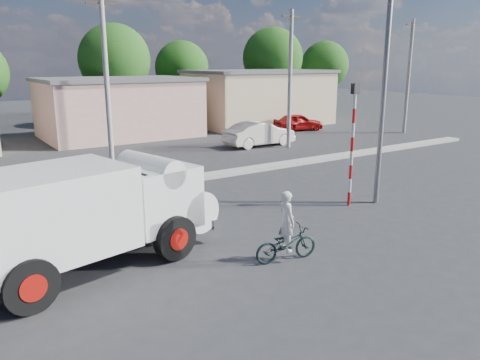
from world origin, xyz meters
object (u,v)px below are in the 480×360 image
bicycle (286,244)px  truck (93,210)px  cyclist (286,232)px  car_cream (259,134)px  car_red (298,122)px  traffic_pole (353,135)px  streetlight (383,65)px

bicycle → truck: bearing=69.7°
truck → cyclist: bearing=-42.2°
truck → car_cream: truck is taller
truck → car_red: size_ratio=1.79×
car_cream → traffic_pole: 12.91m
car_cream → traffic_pole: traffic_pole is taller
car_red → traffic_pole: size_ratio=0.87×
truck → car_red: 25.71m
truck → bicycle: bearing=-42.2°
car_cream → cyclist: bearing=145.8°
truck → streetlight: (10.17, -0.23, 3.49)m
traffic_pole → streetlight: bearing=-17.7°
streetlight → traffic_pole: bearing=162.3°
bicycle → streetlight: bearing=-59.7°
car_red → streetlight: (-10.11, -16.01, 4.32)m
bicycle → car_red: bearing=-31.5°
cyclist → traffic_pole: size_ratio=0.37×
bicycle → traffic_pole: traffic_pole is taller
car_cream → traffic_pole: size_ratio=1.05×
car_cream → car_red: car_cream is taller
bicycle → car_red: 24.29m
truck → car_cream: size_ratio=1.49×
cyclist → bicycle: bearing=0.0°
streetlight → car_cream: bearing=73.2°
cyclist → car_red: (16.05, 18.23, -0.15)m
truck → cyclist: 4.94m
bicycle → streetlight: 7.78m
bicycle → cyclist: bearing=0.0°
truck → traffic_pole: (9.23, 0.07, 1.12)m
traffic_pole → streetlight: (0.94, -0.30, 2.37)m
truck → cyclist: size_ratio=4.26×
bicycle → car_cream: size_ratio=0.38×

